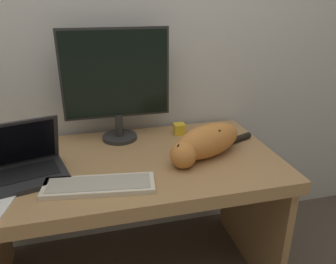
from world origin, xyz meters
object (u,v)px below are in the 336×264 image
monitor (116,81)px  external_keyboard (99,185)px  cat (205,142)px  laptop (22,166)px

monitor → external_keyboard: 0.57m
external_keyboard → cat: cat is taller
monitor → laptop: monitor is taller
laptop → external_keyboard: laptop is taller
monitor → laptop: (-0.43, -0.30, -0.26)m
laptop → cat: laptop is taller
monitor → laptop: bearing=-145.4°
external_keyboard → cat: (0.49, 0.15, 0.07)m
laptop → external_keyboard: size_ratio=0.87×
monitor → cat: bearing=-40.9°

